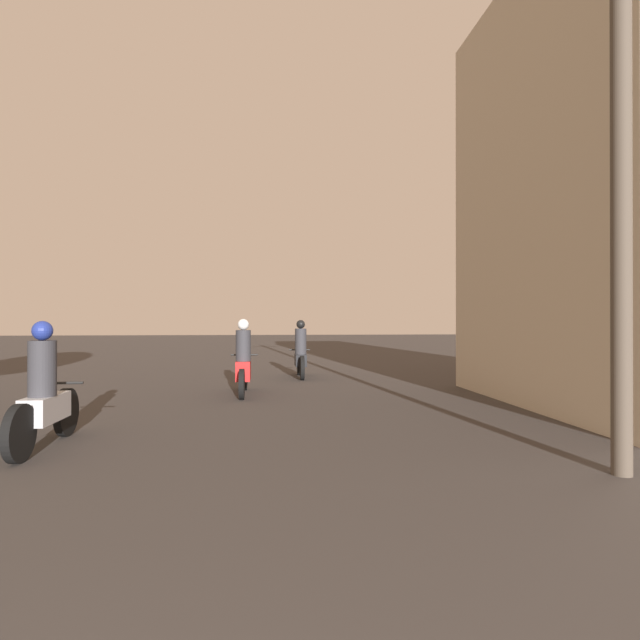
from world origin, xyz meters
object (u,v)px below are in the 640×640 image
motorcycle_silver (44,398)px  motorcycle_black (301,355)px  motorcycle_red (243,364)px  utility_pole_near (621,57)px

motorcycle_silver → motorcycle_black: (3.66, 7.47, 0.01)m
motorcycle_silver → motorcycle_black: 8.32m
motorcycle_red → motorcycle_black: bearing=66.1°
motorcycle_black → utility_pole_near: utility_pole_near is taller
motorcycle_silver → motorcycle_red: motorcycle_red is taller
motorcycle_red → motorcycle_black: motorcycle_red is taller
utility_pole_near → motorcycle_red: bearing=124.0°
motorcycle_black → utility_pole_near: bearing=-68.7°
utility_pole_near → motorcycle_black: bearing=106.1°
motorcycle_red → motorcycle_black: 3.44m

